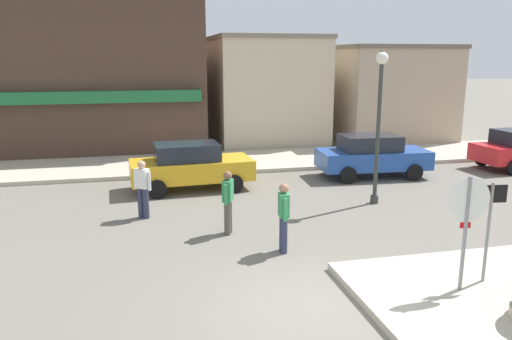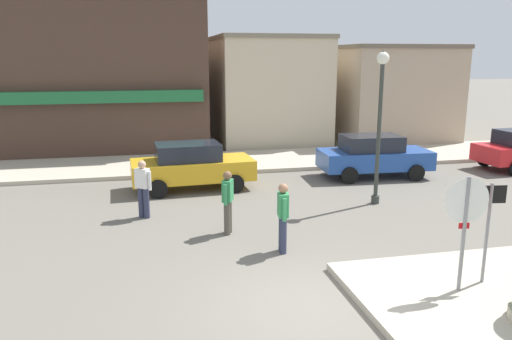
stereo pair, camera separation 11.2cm
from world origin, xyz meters
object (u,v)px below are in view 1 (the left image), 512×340
Objects in this scene: parked_car_nearest at (190,165)px; pedestrian_kerb_side at (228,200)px; lamp_post at (379,106)px; parked_car_second at (372,155)px; pedestrian_crossing_near at (284,215)px; one_way_sign at (489,222)px; stop_sign at (466,219)px; pedestrian_crossing_far at (143,187)px.

pedestrian_kerb_side is at bearing -83.97° from parked_car_nearest.
parked_car_second is (1.42, 3.18, -2.15)m from lamp_post.
pedestrian_crossing_near is (1.49, -6.01, 0.06)m from parked_car_nearest.
one_way_sign is at bearing -43.95° from pedestrian_kerb_side.
one_way_sign is 0.51× the size of parked_car_second.
stop_sign is at bearing -162.76° from one_way_sign.
pedestrian_kerb_side is (2.06, -1.76, 0.00)m from pedestrian_crossing_far.
parked_car_nearest is (-4.72, 8.64, -0.52)m from one_way_sign.
lamp_post is 4.09m from parked_car_second.
parked_car_nearest is at bearing 103.96° from pedestrian_crossing_near.
one_way_sign is 5.99m from lamp_post.
pedestrian_crossing_near is at bearing -129.56° from parked_car_second.
pedestrian_crossing_near is at bearing -46.44° from pedestrian_crossing_far.
pedestrian_crossing_far is at bearing 137.10° from one_way_sign.
one_way_sign is 9.15m from parked_car_second.
lamp_post is at bearing 18.98° from pedestrian_kerb_side.
lamp_post is (1.19, 5.94, 1.44)m from stop_sign.
stop_sign reaches higher than parked_car_second.
pedestrian_crossing_far is at bearing 133.56° from pedestrian_crossing_near.
pedestrian_kerb_side is (-4.24, 4.09, -0.46)m from one_way_sign.
parked_car_second is (2.61, 9.12, -0.71)m from stop_sign.
stop_sign is at bearing -65.20° from parked_car_nearest.
parked_car_second is 2.54× the size of pedestrian_kerb_side.
stop_sign is 9.51m from parked_car_second.
parked_car_nearest is at bearing 151.19° from lamp_post.
pedestrian_kerb_side is at bearing -40.61° from pedestrian_crossing_far.
parked_car_nearest is 6.20m from pedestrian_crossing_near.
lamp_post is 6.39m from parked_car_nearest.
pedestrian_crossing_near is 1.78m from pedestrian_kerb_side.
lamp_post reaches higher than stop_sign.
stop_sign reaches higher than pedestrian_kerb_side.
one_way_sign is at bearing -42.90° from pedestrian_crossing_far.
lamp_post is 1.11× the size of parked_car_second.
lamp_post is 5.32m from pedestrian_crossing_near.
one_way_sign is 1.30× the size of pedestrian_crossing_near.
pedestrian_crossing_far is at bearing 139.39° from pedestrian_kerb_side.
pedestrian_crossing_near is (-3.23, 2.62, -0.46)m from one_way_sign.
lamp_post is at bearing -0.96° from pedestrian_crossing_far.
parked_car_second is at bearing 77.53° from one_way_sign.
pedestrian_crossing_near and pedestrian_kerb_side have the same top height.
stop_sign is at bearing -47.48° from pedestrian_crossing_near.
lamp_post is at bearing 78.67° from stop_sign.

